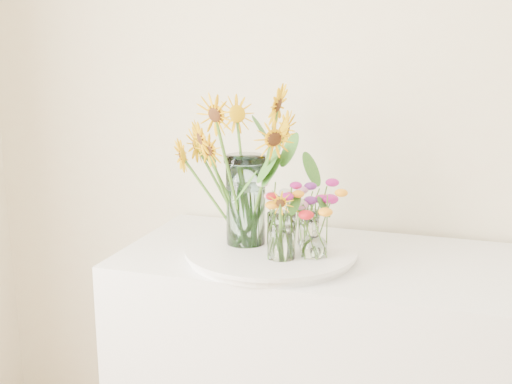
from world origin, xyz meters
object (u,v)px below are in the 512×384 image
Objects in this scene: small_vase_b at (313,239)px; tray at (271,254)px; small_vase_c at (309,228)px; mason_jar at (246,200)px; small_vase_a at (281,237)px.

tray is at bearing 165.93° from small_vase_b.
small_vase_b is at bearing -69.73° from small_vase_c.
mason_jar is 2.51× the size of small_vase_c.
mason_jar is 0.20m from small_vase_c.
small_vase_c reaches higher than tray.
tray is 3.55× the size of small_vase_a.
small_vase_b is at bearing -14.07° from tray.
small_vase_c is (0.10, 0.07, 0.07)m from tray.
tray is 4.25× the size of small_vase_b.
small_vase_c is (-0.04, 0.11, -0.00)m from small_vase_b.
tray is 0.12m from small_vase_a.
small_vase_c is (0.18, 0.04, -0.08)m from mason_jar.
small_vase_b reaches higher than small_vase_c.
tray is 0.14m from small_vase_c.
small_vase_a is at bearing -36.03° from mason_jar.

